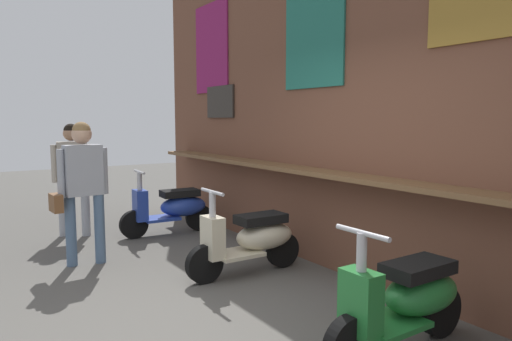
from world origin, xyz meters
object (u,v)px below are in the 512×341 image
Objects in this scene: scooter_cream at (252,239)px; shopper_passing at (82,179)px; scooter_green at (407,299)px; shopper_browsing at (72,168)px; scooter_blue at (173,208)px.

scooter_cream is 0.84× the size of shopper_passing.
scooter_green is 5.11m from shopper_browsing.
shopper_browsing reaches higher than scooter_cream.
shopper_passing is at bearing -41.97° from scooter_cream.
shopper_browsing is at bearing 168.35° from shopper_passing.
shopper_passing reaches higher than scooter_green.
scooter_blue is at bearing -90.66° from scooter_green.
scooter_blue is 1.00× the size of scooter_cream.
scooter_blue and scooter_green have the same top height.
scooter_blue is 1.79m from shopper_passing.
scooter_green is at bearing 90.51° from scooter_cream.
scooter_cream is at bearing 44.06° from shopper_passing.
scooter_blue is at bearing -89.49° from scooter_cream.
scooter_cream is 3.15m from shopper_browsing.
scooter_cream and scooter_green have the same top height.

